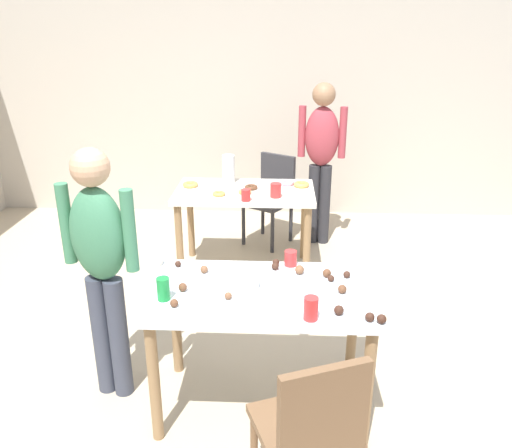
{
  "coord_description": "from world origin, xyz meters",
  "views": [
    {
      "loc": [
        0.12,
        -2.55,
        2.08
      ],
      "look_at": [
        -0.02,
        0.45,
        0.9
      ],
      "focal_mm": 36.3,
      "sensor_mm": 36.0,
      "label": 1
    }
  ],
  "objects_px": {
    "soda_can": "(163,289)",
    "pitcher_far": "(228,169)",
    "chair_far_table": "(272,194)",
    "dining_table_far": "(245,202)",
    "dining_table_near": "(262,307)",
    "mixing_bowl": "(243,282)",
    "person_adult_far": "(321,150)",
    "chair_near_table": "(311,428)",
    "person_girl_near": "(101,256)"
  },
  "relations": [
    {
      "from": "soda_can",
      "to": "pitcher_far",
      "type": "height_order",
      "value": "pitcher_far"
    },
    {
      "from": "chair_far_table",
      "to": "dining_table_far",
      "type": "bearing_deg",
      "value": -107.83
    },
    {
      "from": "chair_far_table",
      "to": "pitcher_far",
      "type": "bearing_deg",
      "value": -127.68
    },
    {
      "from": "dining_table_near",
      "to": "mixing_bowl",
      "type": "height_order",
      "value": "mixing_bowl"
    },
    {
      "from": "dining_table_near",
      "to": "pitcher_far",
      "type": "bearing_deg",
      "value": 100.7
    },
    {
      "from": "person_adult_far",
      "to": "pitcher_far",
      "type": "distance_m",
      "value": 0.97
    },
    {
      "from": "dining_table_near",
      "to": "chair_near_table",
      "type": "height_order",
      "value": "chair_near_table"
    },
    {
      "from": "dining_table_near",
      "to": "pitcher_far",
      "type": "xyz_separation_m",
      "value": [
        -0.37,
        1.94,
        0.23
      ]
    },
    {
      "from": "soda_can",
      "to": "person_girl_near",
      "type": "bearing_deg",
      "value": 151.59
    },
    {
      "from": "chair_near_table",
      "to": "pitcher_far",
      "type": "bearing_deg",
      "value": 102.7
    },
    {
      "from": "dining_table_near",
      "to": "dining_table_far",
      "type": "height_order",
      "value": "same"
    },
    {
      "from": "dining_table_far",
      "to": "mixing_bowl",
      "type": "distance_m",
      "value": 1.74
    },
    {
      "from": "chair_far_table",
      "to": "pitcher_far",
      "type": "distance_m",
      "value": 0.72
    },
    {
      "from": "soda_can",
      "to": "pitcher_far",
      "type": "relative_size",
      "value": 0.49
    },
    {
      "from": "dining_table_far",
      "to": "pitcher_far",
      "type": "bearing_deg",
      "value": 128.28
    },
    {
      "from": "person_adult_far",
      "to": "soda_can",
      "type": "height_order",
      "value": "person_adult_far"
    },
    {
      "from": "mixing_bowl",
      "to": "soda_can",
      "type": "relative_size",
      "value": 1.34
    },
    {
      "from": "chair_near_table",
      "to": "pitcher_far",
      "type": "relative_size",
      "value": 3.51
    },
    {
      "from": "dining_table_far",
      "to": "pitcher_far",
      "type": "relative_size",
      "value": 4.72
    },
    {
      "from": "soda_can",
      "to": "mixing_bowl",
      "type": "bearing_deg",
      "value": 19.81
    },
    {
      "from": "person_girl_near",
      "to": "person_adult_far",
      "type": "relative_size",
      "value": 0.95
    },
    {
      "from": "person_adult_far",
      "to": "chair_near_table",
      "type": "bearing_deg",
      "value": -94.4
    },
    {
      "from": "dining_table_near",
      "to": "dining_table_far",
      "type": "relative_size",
      "value": 1.03
    },
    {
      "from": "chair_near_table",
      "to": "person_girl_near",
      "type": "distance_m",
      "value": 1.43
    },
    {
      "from": "chair_far_table",
      "to": "person_adult_far",
      "type": "xyz_separation_m",
      "value": [
        0.46,
        -0.02,
        0.45
      ]
    },
    {
      "from": "person_girl_near",
      "to": "soda_can",
      "type": "relative_size",
      "value": 12.2
    },
    {
      "from": "dining_table_near",
      "to": "person_adult_far",
      "type": "xyz_separation_m",
      "value": [
        0.47,
        2.41,
        0.3
      ]
    },
    {
      "from": "dining_table_near",
      "to": "person_girl_near",
      "type": "bearing_deg",
      "value": 174.91
    },
    {
      "from": "chair_far_table",
      "to": "mixing_bowl",
      "type": "height_order",
      "value": "chair_far_table"
    },
    {
      "from": "person_girl_near",
      "to": "dining_table_far",
      "type": "bearing_deg",
      "value": 68.02
    },
    {
      "from": "dining_table_far",
      "to": "person_adult_far",
      "type": "xyz_separation_m",
      "value": [
        0.68,
        0.67,
        0.3
      ]
    },
    {
      "from": "soda_can",
      "to": "chair_near_table",
      "type": "bearing_deg",
      "value": -38.98
    },
    {
      "from": "person_girl_near",
      "to": "soda_can",
      "type": "distance_m",
      "value": 0.44
    },
    {
      "from": "person_adult_far",
      "to": "mixing_bowl",
      "type": "xyz_separation_m",
      "value": [
        -0.57,
        -2.39,
        -0.16
      ]
    },
    {
      "from": "dining_table_near",
      "to": "mixing_bowl",
      "type": "xyz_separation_m",
      "value": [
        -0.1,
        0.01,
        0.15
      ]
    },
    {
      "from": "chair_near_table",
      "to": "person_girl_near",
      "type": "relative_size",
      "value": 0.58
    },
    {
      "from": "dining_table_far",
      "to": "soda_can",
      "type": "relative_size",
      "value": 9.61
    },
    {
      "from": "dining_table_far",
      "to": "person_girl_near",
      "type": "distance_m",
      "value": 1.81
    },
    {
      "from": "pitcher_far",
      "to": "mixing_bowl",
      "type": "bearing_deg",
      "value": -82.16
    },
    {
      "from": "person_girl_near",
      "to": "pitcher_far",
      "type": "bearing_deg",
      "value": 74.52
    },
    {
      "from": "soda_can",
      "to": "pitcher_far",
      "type": "bearing_deg",
      "value": 86.34
    },
    {
      "from": "person_girl_near",
      "to": "mixing_bowl",
      "type": "distance_m",
      "value": 0.79
    },
    {
      "from": "mixing_bowl",
      "to": "pitcher_far",
      "type": "height_order",
      "value": "pitcher_far"
    },
    {
      "from": "chair_far_table",
      "to": "person_adult_far",
      "type": "distance_m",
      "value": 0.64
    },
    {
      "from": "dining_table_near",
      "to": "mixing_bowl",
      "type": "bearing_deg",
      "value": 171.79
    },
    {
      "from": "mixing_bowl",
      "to": "soda_can",
      "type": "height_order",
      "value": "soda_can"
    },
    {
      "from": "person_adult_far",
      "to": "pitcher_far",
      "type": "relative_size",
      "value": 6.31
    },
    {
      "from": "person_adult_far",
      "to": "mixing_bowl",
      "type": "height_order",
      "value": "person_adult_far"
    },
    {
      "from": "chair_near_table",
      "to": "soda_can",
      "type": "xyz_separation_m",
      "value": [
        -0.73,
        0.59,
        0.31
      ]
    },
    {
      "from": "chair_near_table",
      "to": "pitcher_far",
      "type": "xyz_separation_m",
      "value": [
        -0.6,
        2.66,
        0.38
      ]
    }
  ]
}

